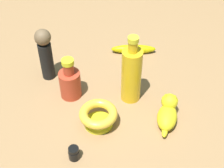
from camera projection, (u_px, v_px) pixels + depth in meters
ground at (112, 95)px, 1.19m from camera, size 2.00×2.00×0.00m
bottle_tall at (131, 74)px, 1.11m from camera, size 0.07×0.07×0.26m
bottle_short at (70, 82)px, 1.15m from camera, size 0.08×0.08×0.16m
cat_figurine at (168, 112)px, 1.08m from camera, size 0.11×0.13×0.09m
banana at (133, 49)px, 1.37m from camera, size 0.19×0.10×0.04m
nail_polish_jar at (74, 153)px, 0.98m from camera, size 0.03×0.03×0.05m
bowl at (98, 115)px, 1.07m from camera, size 0.13×0.13×0.06m
person_figure_adult at (45, 53)px, 1.19m from camera, size 0.06×0.06×0.21m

